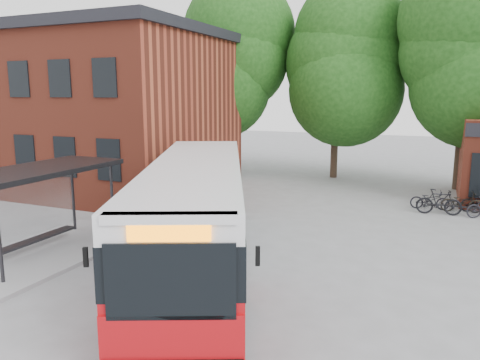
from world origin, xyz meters
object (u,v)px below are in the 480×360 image
at_px(bicycle_2, 462,202).
at_px(bus_shelter, 42,211).
at_px(bicycle_0, 430,200).
at_px(bicycle_1, 439,202).
at_px(city_bus, 197,214).

bearing_deg(bicycle_2, bus_shelter, 122.47).
distance_m(bicycle_0, bicycle_1, 0.96).
relative_size(bus_shelter, bicycle_2, 4.02).
height_order(bicycle_0, bicycle_1, bicycle_1).
height_order(city_bus, bicycle_0, city_bus).
xyz_separation_m(bus_shelter, bicycle_2, (12.59, 11.47, -0.99)).
bearing_deg(bicycle_1, bus_shelter, 126.99).
bearing_deg(city_bus, bicycle_0, 33.91).
xyz_separation_m(bus_shelter, bicycle_0, (11.28, 11.50, -1.01)).
xyz_separation_m(bicycle_1, bicycle_2, (0.92, 0.85, -0.10)).
relative_size(city_bus, bicycle_1, 6.70).
height_order(city_bus, bicycle_2, city_bus).
distance_m(bicycle_1, bicycle_2, 1.26).
distance_m(bus_shelter, city_bus, 5.10).
distance_m(bus_shelter, bicycle_2, 17.06).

